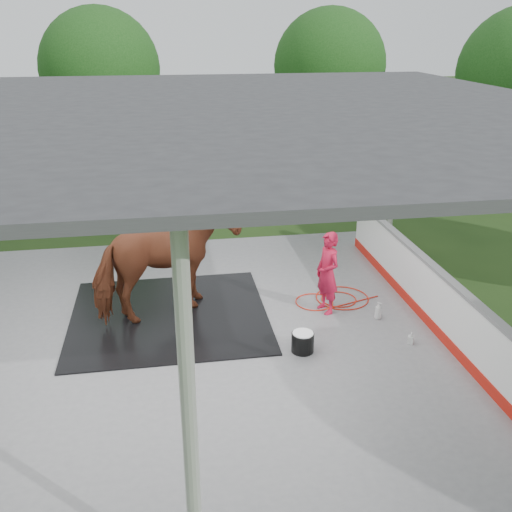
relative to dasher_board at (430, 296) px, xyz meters
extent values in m
plane|color=#1E3814|center=(-4.60, 0.00, -0.59)|extent=(100.00, 100.00, 0.00)
cube|color=slate|center=(-4.60, 0.00, -0.57)|extent=(12.00, 10.00, 0.05)
cylinder|color=beige|center=(-4.60, -4.70, 1.38)|extent=(0.14, 0.14, 3.85)
cylinder|color=beige|center=(-4.60, 4.70, 1.38)|extent=(0.14, 0.14, 3.85)
cylinder|color=beige|center=(1.10, 4.70, 1.38)|extent=(0.14, 0.14, 3.85)
cube|color=brown|center=(-4.60, -4.50, 3.26)|extent=(12.00, 0.10, 0.18)
cube|color=brown|center=(-4.60, -3.00, 3.26)|extent=(12.00, 0.10, 0.18)
cube|color=brown|center=(-4.60, -1.50, 3.26)|extent=(12.00, 0.10, 0.18)
cube|color=brown|center=(-4.60, 0.00, 3.26)|extent=(12.00, 0.10, 0.18)
cube|color=brown|center=(-4.60, 1.50, 3.26)|extent=(12.00, 0.10, 0.18)
cube|color=brown|center=(-4.60, 3.00, 3.26)|extent=(12.00, 0.10, 0.18)
cube|color=brown|center=(-4.60, 4.50, 3.26)|extent=(12.00, 0.10, 0.18)
cube|color=#38383A|center=(-4.60, 0.00, 3.46)|extent=(12.60, 10.60, 0.10)
cube|color=red|center=(0.00, 0.00, -0.44)|extent=(0.14, 8.00, 0.20)
cube|color=white|center=(0.00, 0.00, 0.06)|extent=(0.12, 8.00, 1.00)
cube|color=slate|center=(0.00, 0.00, 0.58)|extent=(0.16, 8.00, 0.06)
cylinder|color=#382314|center=(-6.60, 12.00, 0.51)|extent=(0.36, 0.36, 2.20)
sphere|color=#194714|center=(-6.60, 12.00, 3.21)|extent=(4.00, 4.00, 4.00)
cylinder|color=#382314|center=(1.40, 12.00, 0.51)|extent=(0.36, 0.36, 2.20)
sphere|color=#194714|center=(1.40, 12.00, 3.21)|extent=(4.00, 4.00, 4.00)
cylinder|color=#382314|center=(6.40, 8.00, 0.51)|extent=(0.36, 0.36, 2.20)
cube|color=black|center=(-4.75, 1.01, -0.53)|extent=(3.68, 3.45, 0.03)
imported|color=brown|center=(-4.75, 1.01, 0.59)|extent=(2.88, 2.17, 2.21)
imported|color=#B91334|center=(-1.75, 0.73, 0.26)|extent=(0.54, 0.67, 1.61)
cylinder|color=black|center=(-2.55, -0.62, -0.37)|extent=(0.38, 0.38, 0.34)
cylinder|color=white|center=(-2.55, -0.62, -0.20)|extent=(0.35, 0.35, 0.03)
imported|color=silver|center=(-0.87, 0.27, -0.37)|extent=(0.18, 0.18, 0.34)
imported|color=#338CD8|center=(-0.63, -0.69, -0.44)|extent=(0.13, 0.14, 0.21)
torus|color=red|center=(-1.28, 1.20, -0.53)|extent=(1.07, 1.07, 0.02)
torus|color=red|center=(-1.88, 1.11, -0.53)|extent=(0.76, 0.76, 0.02)
torus|color=red|center=(-1.36, 1.14, -0.53)|extent=(0.71, 0.71, 0.02)
cylinder|color=red|center=(-1.15, 0.96, -0.53)|extent=(1.25, 0.43, 0.02)
camera|label=1|loc=(-4.68, -8.74, 4.63)|focal=40.00mm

